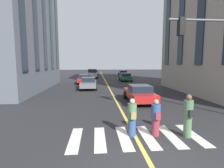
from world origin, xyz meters
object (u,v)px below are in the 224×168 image
at_px(car_red_oncoming, 85,79).
at_px(car_grey_mid, 89,83).
at_px(pedestrian_companion, 188,116).
at_px(car_white_near, 92,73).
at_px(pedestrian_far, 156,118).
at_px(pedestrian_near, 132,117).
at_px(car_red_trailing, 139,93).
at_px(car_blue_parked_a, 123,73).
at_px(car_green_parked_b, 125,77).
at_px(car_blue_far, 94,73).
at_px(traffic_light_mast, 220,47).

distance_m(car_red_oncoming, car_grey_mid, 5.66).
height_order(car_grey_mid, pedestrian_companion, pedestrian_companion).
distance_m(car_white_near, pedestrian_far, 29.61).
bearing_deg(pedestrian_far, pedestrian_near, 85.51).
xyz_separation_m(car_red_trailing, car_grey_mid, (7.74, 4.31, 0.00)).
height_order(pedestrian_near, pedestrian_far, pedestrian_near).
xyz_separation_m(car_red_oncoming, car_grey_mid, (-5.60, -0.83, 0.00)).
bearing_deg(car_white_near, pedestrian_companion, -171.41).
distance_m(car_blue_parked_a, pedestrian_near, 35.12).
bearing_deg(car_grey_mid, car_green_parked_b, -34.81).
bearing_deg(car_blue_far, pedestrian_companion, -173.39).
xyz_separation_m(car_red_trailing, car_green_parked_b, (16.32, -1.66, -0.00)).
bearing_deg(pedestrian_companion, pedestrian_near, 82.03).
bearing_deg(car_green_parked_b, car_blue_far, 23.11).
height_order(car_green_parked_b, car_red_oncoming, car_green_parked_b).
height_order(car_white_near, car_grey_mid, car_white_near).
relative_size(car_white_near, pedestrian_near, 2.91).
height_order(car_red_oncoming, pedestrian_companion, pedestrian_companion).
xyz_separation_m(car_green_parked_b, pedestrian_near, (-22.72, 3.59, 0.11)).
distance_m(car_blue_parked_a, traffic_light_mast, 33.01).
relative_size(car_red_trailing, car_grey_mid, 1.00).
xyz_separation_m(car_blue_parked_a, car_white_near, (-5.40, 7.23, 0.27)).
distance_m(car_red_oncoming, pedestrian_companion, 20.79).
bearing_deg(car_blue_far, car_grey_mid, 178.63).
relative_size(car_grey_mid, pedestrian_near, 2.73).
relative_size(car_blue_parked_a, traffic_light_mast, 0.80).
bearing_deg(car_blue_parked_a, car_red_trailing, 173.74).
distance_m(car_green_parked_b, car_red_oncoming, 7.43).
relative_size(car_blue_far, pedestrian_near, 2.42).
relative_size(car_white_near, pedestrian_companion, 2.60).
bearing_deg(pedestrian_near, pedestrian_far, -94.49).
distance_m(car_blue_parked_a, car_green_parked_b, 12.12).
relative_size(pedestrian_near, pedestrian_companion, 0.89).
xyz_separation_m(car_blue_far, pedestrian_near, (-35.51, -1.87, 0.11)).
xyz_separation_m(car_grey_mid, pedestrian_companion, (-14.45, -4.66, 0.21)).
height_order(pedestrian_companion, pedestrian_far, pedestrian_companion).
bearing_deg(car_red_oncoming, car_blue_parked_a, -28.77).
distance_m(car_blue_parked_a, car_red_oncoming, 17.14).
xyz_separation_m(car_blue_parked_a, pedestrian_near, (-34.75, 5.04, 0.10)).
xyz_separation_m(car_blue_parked_a, pedestrian_companion, (-35.07, 2.75, 0.21)).
bearing_deg(car_blue_far, pedestrian_far, -175.39).
relative_size(car_red_trailing, car_blue_parked_a, 1.00).
relative_size(pedestrian_near, pedestrian_far, 1.02).
bearing_deg(car_red_oncoming, car_red_trailing, -158.93).
relative_size(car_red_oncoming, car_grey_mid, 1.00).
relative_size(car_red_oncoming, pedestrian_near, 2.73).
distance_m(car_red_oncoming, pedestrian_near, 19.99).
bearing_deg(pedestrian_companion, car_blue_far, 6.61).
relative_size(pedestrian_companion, pedestrian_far, 1.15).
xyz_separation_m(car_red_oncoming, pedestrian_far, (-19.81, -4.21, 0.08)).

